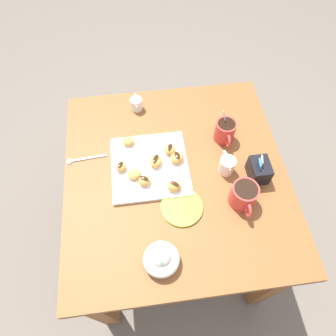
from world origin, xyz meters
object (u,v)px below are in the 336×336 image
object	(u,v)px
sugar_caddy	(259,170)
beignet_1	(134,174)
dining_table	(175,189)
ice_cream_bowl	(161,259)
beignet_4	(156,161)
beignet_6	(145,181)
saucer_lime_left	(182,207)
beignet_7	(174,186)
beignet_0	(128,141)
pastry_plate_square	(150,166)
beignet_5	(177,158)
chocolate_sauce_pitcher	(136,103)
beignet_3	(121,167)
beignet_2	(170,150)
cream_pitcher_white	(227,165)
coffee_mug_red_left	(225,131)
coffee_mug_red_right	(244,195)

from	to	relation	value
sugar_caddy	beignet_1	xyz separation A→B (m)	(-0.05, -0.47, -0.01)
dining_table	ice_cream_bowl	distance (m)	0.38
sugar_caddy	ice_cream_bowl	xyz separation A→B (m)	(0.28, -0.40, -0.00)
beignet_4	ice_cream_bowl	bearing A→B (deg)	-3.48
sugar_caddy	beignet_6	size ratio (longest dim) A/B	2.39
sugar_caddy	saucer_lime_left	world-z (taller)	sugar_caddy
beignet_7	beignet_0	bearing A→B (deg)	-145.84
pastry_plate_square	saucer_lime_left	size ratio (longest dim) A/B	1.94
beignet_1	beignet_5	size ratio (longest dim) A/B	0.94
chocolate_sauce_pitcher	dining_table	bearing A→B (deg)	19.32
sugar_caddy	beignet_5	xyz separation A→B (m)	(-0.10, -0.30, -0.01)
sugar_caddy	beignet_3	world-z (taller)	sugar_caddy
chocolate_sauce_pitcher	beignet_2	size ratio (longest dim) A/B	2.02
beignet_2	beignet_6	xyz separation A→B (m)	(0.13, -0.11, 0.00)
cream_pitcher_white	ice_cream_bowl	bearing A→B (deg)	-42.31
pastry_plate_square	coffee_mug_red_left	distance (m)	0.34
coffee_mug_red_right	saucer_lime_left	distance (m)	0.22
pastry_plate_square	cream_pitcher_white	distance (m)	0.30
coffee_mug_red_left	beignet_0	distance (m)	0.39
beignet_4	beignet_5	world-z (taller)	same
ice_cream_bowl	beignet_7	size ratio (longest dim) A/B	2.36
beignet_2	beignet_7	distance (m)	0.16
saucer_lime_left	beignet_4	distance (m)	0.21
pastry_plate_square	beignet_7	distance (m)	0.14
beignet_0	beignet_2	world-z (taller)	beignet_2
beignet_0	beignet_1	bearing A→B (deg)	4.72
coffee_mug_red_left	cream_pitcher_white	world-z (taller)	coffee_mug_red_left
beignet_5	chocolate_sauce_pitcher	bearing A→B (deg)	-156.27
ice_cream_bowl	beignet_0	size ratio (longest dim) A/B	2.68
coffee_mug_red_left	beignet_2	xyz separation A→B (m)	(0.05, -0.23, -0.02)
ice_cream_bowl	beignet_2	xyz separation A→B (m)	(-0.42, 0.08, -0.01)
dining_table	coffee_mug_red_left	bearing A→B (deg)	122.97
sugar_caddy	beignet_5	world-z (taller)	sugar_caddy
chocolate_sauce_pitcher	beignet_4	bearing A→B (deg)	9.38
beignet_4	beignet_5	xyz separation A→B (m)	(-0.00, 0.08, 0.00)
sugar_caddy	beignet_6	distance (m)	0.43
coffee_mug_red_right	beignet_2	bearing A→B (deg)	-135.89
sugar_caddy	beignet_7	size ratio (longest dim) A/B	2.09
dining_table	beignet_0	distance (m)	0.29
beignet_2	beignet_1	bearing A→B (deg)	-58.66
dining_table	saucer_lime_left	xyz separation A→B (m)	(0.15, 0.00, 0.14)
pastry_plate_square	sugar_caddy	xyz separation A→B (m)	(0.09, 0.41, 0.03)
coffee_mug_red_left	beignet_0	xyz separation A→B (m)	(-0.01, -0.39, -0.02)
beignet_4	beignet_2	bearing A→B (deg)	127.70
beignet_1	beignet_4	distance (m)	0.10
coffee_mug_red_right	cream_pitcher_white	bearing A→B (deg)	-169.01
dining_table	saucer_lime_left	world-z (taller)	saucer_lime_left
beignet_3	beignet_6	size ratio (longest dim) A/B	0.93
beignet_0	beignet_7	world-z (taller)	beignet_7
ice_cream_bowl	beignet_6	xyz separation A→B (m)	(-0.29, -0.03, -0.00)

